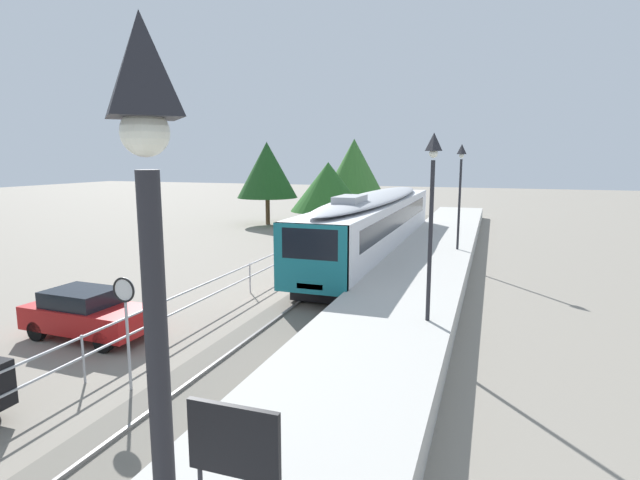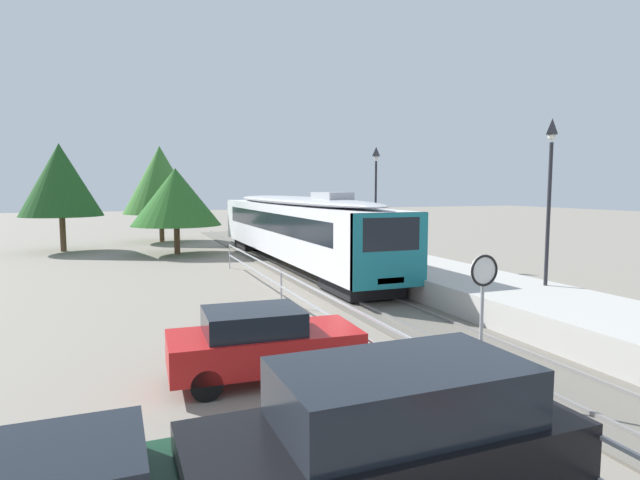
{
  "view_description": "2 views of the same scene",
  "coord_description": "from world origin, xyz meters",
  "px_view_note": "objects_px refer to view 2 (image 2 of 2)",
  "views": [
    {
      "loc": [
        6.1,
        2.87,
        5.56
      ],
      "look_at": [
        -1.0,
        23.27,
        2.0
      ],
      "focal_mm": 28.0,
      "sensor_mm": 36.0,
      "label": 1
    },
    {
      "loc": [
        -8.36,
        4.13,
        4.05
      ],
      "look_at": [
        -1.0,
        23.27,
        2.0
      ],
      "focal_mm": 29.14,
      "sensor_mm": 36.0,
      "label": 2
    }
  ],
  "objects_px": {
    "commuter_train": "(294,225)",
    "platform_lamp_far_end": "(376,177)",
    "platform_lamp_mid_platform": "(550,170)",
    "parked_suv_black": "(389,447)",
    "speed_limit_sign": "(483,290)",
    "parked_hatchback_red": "(262,343)"
  },
  "relations": [
    {
      "from": "commuter_train",
      "to": "platform_lamp_far_end",
      "type": "distance_m",
      "value": 5.13
    },
    {
      "from": "platform_lamp_mid_platform",
      "to": "parked_suv_black",
      "type": "xyz_separation_m",
      "value": [
        -10.02,
        -7.84,
        -3.56
      ]
    },
    {
      "from": "platform_lamp_far_end",
      "to": "speed_limit_sign",
      "type": "height_order",
      "value": "platform_lamp_far_end"
    },
    {
      "from": "parked_suv_black",
      "to": "parked_hatchback_red",
      "type": "height_order",
      "value": "parked_suv_black"
    },
    {
      "from": "platform_lamp_mid_platform",
      "to": "platform_lamp_far_end",
      "type": "bearing_deg",
      "value": 90.0
    },
    {
      "from": "platform_lamp_far_end",
      "to": "parked_suv_black",
      "type": "relative_size",
      "value": 1.16
    },
    {
      "from": "commuter_train",
      "to": "speed_limit_sign",
      "type": "relative_size",
      "value": 7.44
    },
    {
      "from": "commuter_train",
      "to": "platform_lamp_mid_platform",
      "type": "distance_m",
      "value": 13.55
    },
    {
      "from": "parked_suv_black",
      "to": "commuter_train",
      "type": "bearing_deg",
      "value": 74.77
    },
    {
      "from": "platform_lamp_far_end",
      "to": "parked_suv_black",
      "type": "xyz_separation_m",
      "value": [
        -10.02,
        -19.95,
        -3.56
      ]
    },
    {
      "from": "platform_lamp_far_end",
      "to": "speed_limit_sign",
      "type": "xyz_separation_m",
      "value": [
        -6.46,
        -17.08,
        -2.5
      ]
    },
    {
      "from": "parked_suv_black",
      "to": "speed_limit_sign",
      "type": "bearing_deg",
      "value": 38.8
    },
    {
      "from": "commuter_train",
      "to": "parked_hatchback_red",
      "type": "bearing_deg",
      "value": -110.65
    },
    {
      "from": "platform_lamp_mid_platform",
      "to": "parked_suv_black",
      "type": "bearing_deg",
      "value": -141.99
    },
    {
      "from": "commuter_train",
      "to": "parked_suv_black",
      "type": "height_order",
      "value": "commuter_train"
    },
    {
      "from": "commuter_train",
      "to": "speed_limit_sign",
      "type": "xyz_separation_m",
      "value": [
        -1.98,
        -17.51,
        -0.03
      ]
    },
    {
      "from": "speed_limit_sign",
      "to": "parked_hatchback_red",
      "type": "relative_size",
      "value": 0.69
    },
    {
      "from": "commuter_train",
      "to": "platform_lamp_mid_platform",
      "type": "bearing_deg",
      "value": -70.36
    },
    {
      "from": "speed_limit_sign",
      "to": "parked_hatchback_red",
      "type": "height_order",
      "value": "speed_limit_sign"
    },
    {
      "from": "commuter_train",
      "to": "speed_limit_sign",
      "type": "distance_m",
      "value": 17.62
    },
    {
      "from": "platform_lamp_mid_platform",
      "to": "parked_hatchback_red",
      "type": "height_order",
      "value": "platform_lamp_mid_platform"
    },
    {
      "from": "platform_lamp_far_end",
      "to": "speed_limit_sign",
      "type": "bearing_deg",
      "value": -110.71
    }
  ]
}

